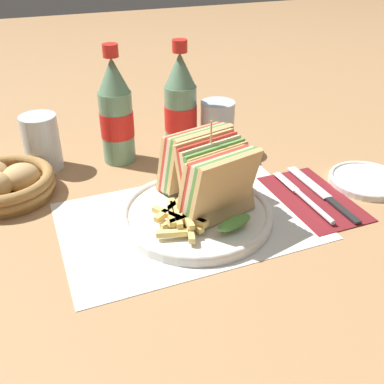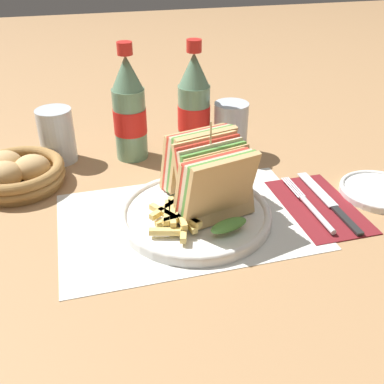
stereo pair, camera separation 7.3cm
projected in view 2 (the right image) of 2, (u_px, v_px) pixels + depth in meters
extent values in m
plane|color=#9E754C|center=(184.00, 228.00, 0.71)|extent=(4.00, 4.00, 0.00)
cube|color=silver|center=(187.00, 220.00, 0.73)|extent=(0.40, 0.27, 0.00)
cylinder|color=white|center=(195.00, 216.00, 0.73)|extent=(0.25, 0.25, 0.01)
torus|color=white|center=(195.00, 212.00, 0.72)|extent=(0.25, 0.25, 0.01)
cube|color=tan|center=(221.00, 190.00, 0.66)|extent=(0.12, 0.06, 0.11)
cube|color=#518E3D|center=(218.00, 188.00, 0.67)|extent=(0.12, 0.06, 0.11)
cube|color=beige|center=(215.00, 187.00, 0.67)|extent=(0.12, 0.06, 0.11)
cube|color=red|center=(212.00, 186.00, 0.68)|extent=(0.12, 0.06, 0.11)
cube|color=tan|center=(209.00, 184.00, 0.69)|extent=(0.12, 0.06, 0.11)
ellipsoid|color=#518E3D|center=(229.00, 225.00, 0.66)|extent=(0.06, 0.03, 0.02)
cube|color=tan|center=(220.00, 187.00, 0.68)|extent=(0.12, 0.06, 0.11)
cube|color=#518E3D|center=(217.00, 183.00, 0.69)|extent=(0.12, 0.06, 0.11)
cube|color=beige|center=(214.00, 179.00, 0.69)|extent=(0.12, 0.06, 0.11)
cube|color=red|center=(212.00, 176.00, 0.70)|extent=(0.12, 0.06, 0.11)
cube|color=tan|center=(209.00, 172.00, 0.70)|extent=(0.12, 0.06, 0.11)
ellipsoid|color=#518E3D|center=(218.00, 208.00, 0.70)|extent=(0.06, 0.03, 0.02)
cube|color=tan|center=(202.00, 160.00, 0.74)|extent=(0.12, 0.06, 0.11)
cube|color=#518E3D|center=(200.00, 159.00, 0.75)|extent=(0.12, 0.06, 0.11)
cube|color=beige|center=(197.00, 158.00, 0.75)|extent=(0.12, 0.06, 0.11)
cube|color=red|center=(195.00, 158.00, 0.76)|extent=(0.12, 0.06, 0.11)
cube|color=tan|center=(192.00, 157.00, 0.77)|extent=(0.12, 0.06, 0.11)
ellipsoid|color=#518E3D|center=(209.00, 192.00, 0.75)|extent=(0.06, 0.03, 0.02)
cylinder|color=tan|center=(210.00, 165.00, 0.69)|extent=(0.00, 0.00, 0.14)
cube|color=#E5C166|center=(185.00, 221.00, 0.68)|extent=(0.02, 0.06, 0.01)
cube|color=#E5C166|center=(166.00, 232.00, 0.66)|extent=(0.05, 0.02, 0.01)
cube|color=#E5C166|center=(184.00, 227.00, 0.67)|extent=(0.03, 0.07, 0.01)
cube|color=#E5C166|center=(172.00, 219.00, 0.69)|extent=(0.06, 0.02, 0.01)
cube|color=#E5C166|center=(164.00, 213.00, 0.69)|extent=(0.04, 0.05, 0.01)
cube|color=#E5C166|center=(185.00, 211.00, 0.69)|extent=(0.03, 0.05, 0.01)
cube|color=#E5C166|center=(187.00, 216.00, 0.68)|extent=(0.03, 0.06, 0.01)
cube|color=#E5C166|center=(166.00, 209.00, 0.70)|extent=(0.06, 0.04, 0.01)
cube|color=#E5C166|center=(173.00, 213.00, 0.69)|extent=(0.02, 0.07, 0.01)
cube|color=#E5C166|center=(181.00, 218.00, 0.68)|extent=(0.06, 0.02, 0.01)
cube|color=#E5C166|center=(181.00, 216.00, 0.68)|extent=(0.01, 0.07, 0.01)
cube|color=#E5C166|center=(167.00, 211.00, 0.69)|extent=(0.02, 0.06, 0.01)
cube|color=#E5C166|center=(187.00, 220.00, 0.67)|extent=(0.03, 0.04, 0.01)
ellipsoid|color=maroon|center=(180.00, 209.00, 0.71)|extent=(0.04, 0.03, 0.01)
cube|color=maroon|center=(317.00, 204.00, 0.77)|extent=(0.11, 0.20, 0.00)
cylinder|color=silver|center=(317.00, 214.00, 0.73)|extent=(0.01, 0.11, 0.01)
cylinder|color=silver|center=(290.00, 188.00, 0.80)|extent=(0.00, 0.07, 0.00)
cylinder|color=silver|center=(292.00, 187.00, 0.80)|extent=(0.00, 0.07, 0.00)
cylinder|color=silver|center=(294.00, 187.00, 0.80)|extent=(0.00, 0.07, 0.00)
cylinder|color=silver|center=(296.00, 187.00, 0.80)|extent=(0.00, 0.07, 0.00)
cube|color=black|center=(347.00, 220.00, 0.72)|extent=(0.01, 0.08, 0.00)
cube|color=silver|center=(317.00, 189.00, 0.80)|extent=(0.02, 0.12, 0.00)
cylinder|color=slate|center=(130.00, 124.00, 0.89)|extent=(0.06, 0.06, 0.14)
cylinder|color=red|center=(130.00, 121.00, 0.89)|extent=(0.07, 0.07, 0.05)
cone|color=slate|center=(126.00, 72.00, 0.84)|extent=(0.06, 0.06, 0.06)
cylinder|color=red|center=(125.00, 48.00, 0.81)|extent=(0.03, 0.03, 0.02)
cylinder|color=slate|center=(194.00, 120.00, 0.91)|extent=(0.06, 0.06, 0.14)
cylinder|color=red|center=(194.00, 117.00, 0.90)|extent=(0.07, 0.07, 0.05)
cone|color=slate|center=(194.00, 69.00, 0.85)|extent=(0.06, 0.06, 0.06)
cylinder|color=red|center=(194.00, 46.00, 0.83)|extent=(0.03, 0.03, 0.02)
cylinder|color=silver|center=(231.00, 129.00, 0.91)|extent=(0.07, 0.07, 0.11)
cylinder|color=black|center=(230.00, 144.00, 0.93)|extent=(0.06, 0.06, 0.04)
cylinder|color=silver|center=(57.00, 136.00, 0.88)|extent=(0.07, 0.07, 0.11)
cylinder|color=olive|center=(19.00, 182.00, 0.82)|extent=(0.16, 0.16, 0.01)
torus|color=olive|center=(18.00, 176.00, 0.82)|extent=(0.17, 0.17, 0.02)
torus|color=olive|center=(16.00, 169.00, 0.81)|extent=(0.17, 0.17, 0.02)
ellipsoid|color=tan|center=(32.00, 168.00, 0.81)|extent=(0.06, 0.05, 0.05)
ellipsoid|color=tan|center=(5.00, 164.00, 0.82)|extent=(0.06, 0.05, 0.05)
ellipsoid|color=tan|center=(4.00, 175.00, 0.78)|extent=(0.06, 0.05, 0.05)
cylinder|color=white|center=(379.00, 192.00, 0.79)|extent=(0.14, 0.14, 0.01)
torus|color=white|center=(379.00, 189.00, 0.79)|extent=(0.14, 0.14, 0.01)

